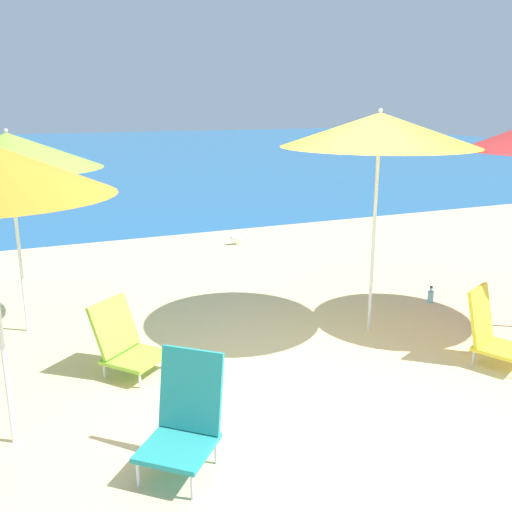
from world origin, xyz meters
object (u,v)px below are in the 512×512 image
beach_chair_yellow (491,331)px  water_bottle (431,296)px  seagull (237,237)px  beach_umbrella_lime (8,151)px  beach_chair_teal (185,416)px  beach_umbrella_yellow (380,130)px  beach_chair_lime (125,341)px

beach_chair_yellow → water_bottle: size_ratio=3.40×
beach_chair_yellow → seagull: beach_chair_yellow is taller
beach_umbrella_lime → beach_chair_yellow: beach_umbrella_lime is taller
beach_chair_teal → beach_umbrella_yellow: bearing=72.8°
beach_chair_lime → beach_chair_teal: bearing=-126.1°
beach_umbrella_yellow → beach_umbrella_lime: 3.81m
beach_umbrella_yellow → beach_chair_yellow: (0.59, -1.16, -1.86)m
beach_chair_lime → beach_chair_yellow: (3.28, -1.22, 0.03)m
beach_chair_teal → beach_chair_lime: bearing=135.5°
beach_chair_teal → seagull: 6.41m
beach_chair_lime → beach_chair_teal: beach_chair_teal is taller
beach_umbrella_yellow → beach_chair_yellow: bearing=-63.0°
beach_chair_teal → seagull: size_ratio=3.01×
water_bottle → beach_chair_teal: bearing=-152.5°
beach_umbrella_lime → beach_chair_yellow: 5.15m
beach_chair_yellow → water_bottle: 1.74m
beach_umbrella_yellow → seagull: beach_umbrella_yellow is taller
beach_umbrella_yellow → seagull: size_ratio=8.93×
beach_umbrella_lime → beach_chair_teal: bearing=-73.4°
beach_umbrella_yellow → beach_umbrella_lime: beach_umbrella_yellow is taller
seagull → beach_umbrella_lime: bearing=-142.7°
seagull → water_bottle: bearing=-73.8°
beach_umbrella_lime → beach_chair_lime: (0.81, -1.44, -1.68)m
beach_umbrella_yellow → beach_umbrella_lime: (-3.50, 1.50, -0.21)m
beach_umbrella_lime → seagull: bearing=37.3°
beach_chair_yellow → beach_chair_teal: beach_chair_teal is taller
beach_umbrella_lime → beach_chair_yellow: (4.09, -2.66, -1.65)m
beach_umbrella_yellow → seagull: 4.73m
beach_umbrella_lime → beach_chair_teal: (0.91, -3.05, -1.60)m
water_bottle → seagull: seagull is taller
water_bottle → seagull: bearing=106.2°
beach_umbrella_yellow → beach_chair_lime: 3.28m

